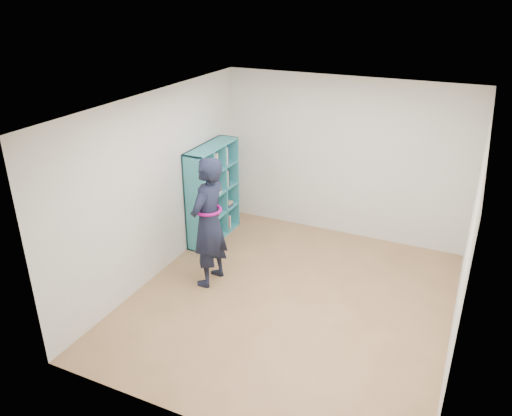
% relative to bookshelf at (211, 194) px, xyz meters
% --- Properties ---
extents(floor, '(4.50, 4.50, 0.00)m').
position_rel_bookshelf_xyz_m(floor, '(1.85, -1.19, -0.77)').
color(floor, '#926842').
rests_on(floor, ground).
extents(ceiling, '(4.50, 4.50, 0.00)m').
position_rel_bookshelf_xyz_m(ceiling, '(1.85, -1.19, 1.83)').
color(ceiling, white).
rests_on(ceiling, wall_back).
extents(wall_left, '(0.02, 4.50, 2.60)m').
position_rel_bookshelf_xyz_m(wall_left, '(-0.15, -1.19, 0.53)').
color(wall_left, silver).
rests_on(wall_left, floor).
extents(wall_right, '(0.02, 4.50, 2.60)m').
position_rel_bookshelf_xyz_m(wall_right, '(3.85, -1.19, 0.53)').
color(wall_right, silver).
rests_on(wall_right, floor).
extents(wall_back, '(4.00, 0.02, 2.60)m').
position_rel_bookshelf_xyz_m(wall_back, '(1.85, 1.06, 0.53)').
color(wall_back, silver).
rests_on(wall_back, floor).
extents(wall_front, '(4.00, 0.02, 2.60)m').
position_rel_bookshelf_xyz_m(wall_front, '(1.85, -3.44, 0.53)').
color(wall_front, silver).
rests_on(wall_front, floor).
extents(bookshelf, '(0.34, 1.18, 1.58)m').
position_rel_bookshelf_xyz_m(bookshelf, '(0.00, 0.00, 0.00)').
color(bookshelf, teal).
rests_on(bookshelf, floor).
extents(person, '(0.47, 0.69, 1.83)m').
position_rel_bookshelf_xyz_m(person, '(0.65, -1.21, 0.15)').
color(person, black).
rests_on(person, floor).
extents(smartphone, '(0.03, 0.10, 0.13)m').
position_rel_bookshelf_xyz_m(smartphone, '(0.49, -1.10, 0.27)').
color(smartphone, silver).
rests_on(smartphone, person).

